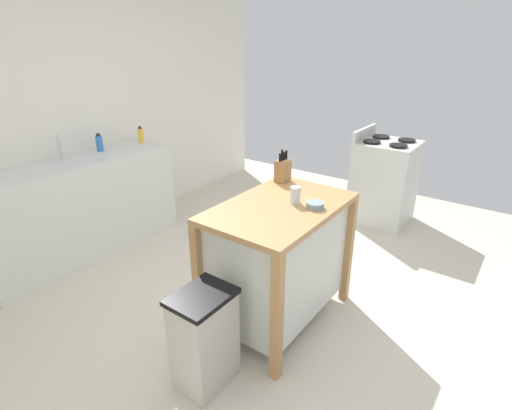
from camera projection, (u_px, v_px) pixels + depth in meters
ground_plane at (284, 316)px, 2.97m from camera, size 6.31×6.31×0.00m
wall_back at (72, 109)px, 3.80m from camera, size 5.31×0.10×2.60m
kitchen_island at (279, 257)px, 2.79m from camera, size 1.05×0.68×0.91m
knife_block at (283, 170)px, 3.03m from camera, size 0.11×0.09×0.25m
bowl_ceramic_small at (315, 205)px, 2.58m from camera, size 0.12×0.12×0.04m
drinking_cup at (295, 195)px, 2.64m from camera, size 0.07×0.07×0.12m
trash_bin at (204, 339)px, 2.30m from camera, size 0.36×0.28×0.63m
sink_counter at (79, 207)px, 3.73m from camera, size 1.85×0.60×0.91m
sink_faucet at (60, 147)px, 3.58m from camera, size 0.02×0.02×0.22m
bottle_spray_cleaner at (99, 143)px, 3.84m from camera, size 0.06×0.06×0.17m
bottle_hand_soap at (141, 135)px, 4.15m from camera, size 0.05×0.05×0.17m
stove at (384, 182)px, 4.38m from camera, size 0.60×0.60×1.03m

